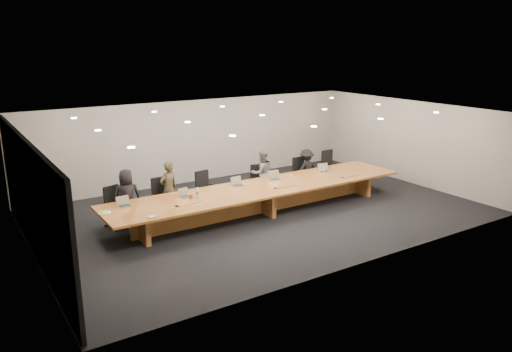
{
  "coord_description": "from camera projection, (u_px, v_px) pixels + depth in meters",
  "views": [
    {
      "loc": [
        -7.4,
        -11.18,
        4.69
      ],
      "look_at": [
        0.0,
        0.3,
        1.0
      ],
      "focal_mm": 35.0,
      "sensor_mm": 36.0,
      "label": 1
    }
  ],
  "objects": [
    {
      "name": "chair_far_left",
      "position": [
        117.0,
        206.0,
        12.99
      ],
      "size": [
        0.7,
        0.7,
        1.08
      ],
      "primitive_type": null,
      "rotation": [
        0.0,
        0.0,
        0.32
      ],
      "color": "black",
      "rests_on": "ground"
    },
    {
      "name": "laptop_e",
      "position": [
        325.0,
        168.0,
        15.52
      ],
      "size": [
        0.38,
        0.31,
        0.27
      ],
      "primitive_type": null,
      "rotation": [
        0.0,
        0.0,
        -0.2
      ],
      "color": "#C5BA96",
      "rests_on": "conference_table"
    },
    {
      "name": "lime_gadget",
      "position": [
        104.0,
        212.0,
        11.85
      ],
      "size": [
        0.19,
        0.12,
        0.03
      ],
      "primitive_type": "cube",
      "rotation": [
        0.0,
        0.0,
        0.15
      ],
      "color": "#71CE37",
      "rests_on": "notepad"
    },
    {
      "name": "chair_left",
      "position": [
        163.0,
        197.0,
        13.7
      ],
      "size": [
        0.57,
        0.57,
        1.1
      ],
      "primitive_type": null,
      "rotation": [
        0.0,
        0.0,
        0.03
      ],
      "color": "black",
      "rests_on": "ground"
    },
    {
      "name": "mic_center",
      "position": [
        275.0,
        188.0,
        13.82
      ],
      "size": [
        0.15,
        0.15,
        0.03
      ],
      "primitive_type": "cone",
      "rotation": [
        0.0,
        0.0,
        -0.39
      ],
      "color": "black",
      "rests_on": "conference_table"
    },
    {
      "name": "ground",
      "position": [
        262.0,
        212.0,
        14.16
      ],
      "size": [
        12.0,
        12.0,
        0.0
      ],
      "primitive_type": "plane",
      "color": "black",
      "rests_on": "ground"
    },
    {
      "name": "mic_right",
      "position": [
        343.0,
        177.0,
        14.9
      ],
      "size": [
        0.11,
        0.11,
        0.03
      ],
      "primitive_type": "cone",
      "rotation": [
        0.0,
        0.0,
        -0.1
      ],
      "color": "black",
      "rests_on": "conference_table"
    },
    {
      "name": "back_wall",
      "position": [
        197.0,
        141.0,
        17.04
      ],
      "size": [
        12.0,
        0.02,
        2.8
      ],
      "primitive_type": "cube",
      "color": "beige",
      "rests_on": "ground"
    },
    {
      "name": "amber_mug",
      "position": [
        191.0,
        196.0,
        12.95
      ],
      "size": [
        0.1,
        0.1,
        0.1
      ],
      "primitive_type": "cylinder",
      "rotation": [
        0.0,
        0.0,
        -0.28
      ],
      "color": "brown",
      "rests_on": "conference_table"
    },
    {
      "name": "conference_table",
      "position": [
        262.0,
        195.0,
        14.03
      ],
      "size": [
        9.0,
        1.8,
        0.75
      ],
      "color": "brown",
      "rests_on": "ground"
    },
    {
      "name": "person_b",
      "position": [
        169.0,
        189.0,
        13.72
      ],
      "size": [
        0.64,
        0.49,
        1.55
      ],
      "primitive_type": "imported",
      "rotation": [
        0.0,
        0.0,
        3.38
      ],
      "color": "#342D1C",
      "rests_on": "ground"
    },
    {
      "name": "av_box",
      "position": [
        152.0,
        217.0,
        11.55
      ],
      "size": [
        0.19,
        0.15,
        0.03
      ],
      "primitive_type": "cube",
      "rotation": [
        0.0,
        0.0,
        0.15
      ],
      "color": "silver",
      "rests_on": "conference_table"
    },
    {
      "name": "chair_right",
      "position": [
        302.0,
        174.0,
        16.21
      ],
      "size": [
        0.55,
        0.55,
        1.08
      ],
      "primitive_type": null,
      "rotation": [
        0.0,
        0.0,
        0.01
      ],
      "color": "black",
      "rests_on": "ground"
    },
    {
      "name": "person_d",
      "position": [
        306.0,
        169.0,
        16.22
      ],
      "size": [
        0.86,
        0.5,
        1.33
      ],
      "primitive_type": "imported",
      "rotation": [
        0.0,
        0.0,
        3.14
      ],
      "color": "black",
      "rests_on": "ground"
    },
    {
      "name": "laptop_d",
      "position": [
        275.0,
        175.0,
        14.63
      ],
      "size": [
        0.38,
        0.29,
        0.28
      ],
      "primitive_type": null,
      "rotation": [
        0.0,
        0.0,
        -0.1
      ],
      "color": "#BCA98F",
      "rests_on": "conference_table"
    },
    {
      "name": "water_bottle",
      "position": [
        197.0,
        193.0,
        12.99
      ],
      "size": [
        0.09,
        0.09,
        0.25
      ],
      "primitive_type": "cylinder",
      "rotation": [
        0.0,
        0.0,
        -0.1
      ],
      "color": "#B4C5BF",
      "rests_on": "conference_table"
    },
    {
      "name": "laptop_b",
      "position": [
        185.0,
        193.0,
        13.04
      ],
      "size": [
        0.34,
        0.27,
        0.24
      ],
      "primitive_type": null,
      "rotation": [
        0.0,
        0.0,
        0.21
      ],
      "color": "tan",
      "rests_on": "conference_table"
    },
    {
      "name": "person_c",
      "position": [
        262.0,
        173.0,
        15.41
      ],
      "size": [
        0.81,
        0.67,
        1.52
      ],
      "primitive_type": "imported",
      "rotation": [
        0.0,
        0.0,
        3.0
      ],
      "color": "slate",
      "rests_on": "ground"
    },
    {
      "name": "chair_far_right",
      "position": [
        331.0,
        167.0,
        16.88
      ],
      "size": [
        0.63,
        0.63,
        1.16
      ],
      "primitive_type": null,
      "rotation": [
        0.0,
        0.0,
        0.07
      ],
      "color": "black",
      "rests_on": "ground"
    },
    {
      "name": "chair_mid_left",
      "position": [
        206.0,
        189.0,
        14.53
      ],
      "size": [
        0.6,
        0.6,
        1.07
      ],
      "primitive_type": null,
      "rotation": [
        0.0,
        0.0,
        0.11
      ],
      "color": "black",
      "rests_on": "ground"
    },
    {
      "name": "paper_cup_far",
      "position": [
        324.0,
        171.0,
        15.54
      ],
      "size": [
        0.1,
        0.1,
        0.09
      ],
      "primitive_type": "cone",
      "rotation": [
        0.0,
        0.0,
        -0.38
      ],
      "color": "white",
      "rests_on": "conference_table"
    },
    {
      "name": "person_a",
      "position": [
        127.0,
        197.0,
        13.07
      ],
      "size": [
        0.83,
        0.65,
        1.49
      ],
      "primitive_type": "imported",
      "rotation": [
        0.0,
        0.0,
        2.87
      ],
      "color": "black",
      "rests_on": "ground"
    },
    {
      "name": "mic_left",
      "position": [
        177.0,
        206.0,
        12.31
      ],
      "size": [
        0.14,
        0.14,
        0.03
      ],
      "primitive_type": "cone",
      "rotation": [
        0.0,
        0.0,
        -0.02
      ],
      "color": "black",
      "rests_on": "conference_table"
    },
    {
      "name": "laptop_c",
      "position": [
        239.0,
        182.0,
        14.01
      ],
      "size": [
        0.36,
        0.28,
        0.27
      ],
      "primitive_type": null,
      "rotation": [
        0.0,
        0.0,
        0.1
      ],
      "color": "#BAAC8E",
      "rests_on": "conference_table"
    },
    {
      "name": "left_wall_panel",
      "position": [
        31.0,
        201.0,
        10.7
      ],
      "size": [
        0.08,
        7.84,
        2.74
      ],
      "primitive_type": "cube",
      "color": "black",
      "rests_on": "ground"
    },
    {
      "name": "notepad",
      "position": [
        105.0,
        213.0,
        11.85
      ],
      "size": [
        0.32,
        0.28,
        0.02
      ],
      "primitive_type": "cube",
      "rotation": [
        0.0,
        0.0,
        -0.32
      ],
      "color": "white",
      "rests_on": "conference_table"
    },
    {
      "name": "paper_cup_near",
      "position": [
        291.0,
        176.0,
        14.9
      ],
      "size": [
        0.08,
        0.08,
        0.08
      ],
      "primitive_type": "cone",
      "rotation": [
        0.0,
        0.0,
        -0.1
      ],
      "color": "silver",
      "rests_on": "conference_table"
    },
    {
      "name": "laptop_a",
      "position": [
        124.0,
        202.0,
        12.28
      ],
      "size": [
        0.34,
        0.26,
        0.26
      ],
      "primitive_type": null,
      "rotation": [
        0.0,
        0.0,
        0.07
      ],
      "color": "tan",
      "rests_on": "conference_table"
    },
    {
      "name": "chair_mid_right",
      "position": [
        259.0,
        181.0,
        15.44
      ],
      "size": [
        0.65,
        0.65,
        1.02
      ],
      "primitive_type": null,
      "rotation": [
        0.0,
        0.0,
        -0.29
      ],
      "color": "black",
      "rests_on": "ground"
    }
  ]
}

